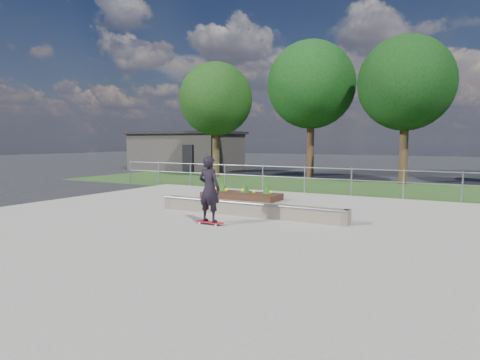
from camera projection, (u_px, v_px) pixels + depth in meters
name	position (u px, v px, depth m)	size (l,w,h in m)	color
ground	(207.00, 224.00, 11.81)	(120.00, 120.00, 0.00)	black
grass_verge	(330.00, 186.00, 21.36)	(30.00, 8.00, 0.02)	#26451B
concrete_slab	(207.00, 223.00, 11.81)	(15.00, 15.00, 0.06)	gray
fence	(305.00, 176.00, 18.25)	(20.06, 0.06, 1.20)	#989BA1
building	(186.00, 150.00, 34.12)	(8.40, 5.40, 3.00)	#2F2C2A
tree_far_left	(216.00, 99.00, 26.55)	(4.55, 4.55, 7.15)	#372716
tree_mid_left	(311.00, 85.00, 25.54)	(5.25, 5.25, 8.25)	#331F14
tree_mid_right	(406.00, 83.00, 22.02)	(4.90, 4.90, 7.70)	#322414
grind_ledge	(249.00, 209.00, 12.68)	(6.00, 0.44, 0.43)	brown
planter_bed	(242.00, 194.00, 16.32)	(3.00, 1.20, 0.61)	black
skateboarder	(209.00, 189.00, 11.26)	(0.80, 0.45, 1.83)	white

